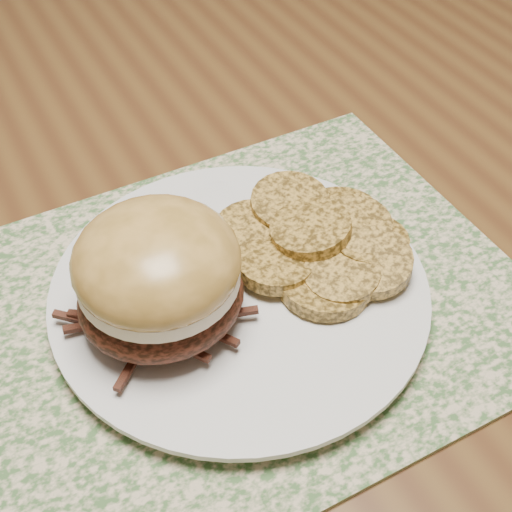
{
  "coord_description": "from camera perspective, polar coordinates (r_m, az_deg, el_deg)",
  "views": [
    {
      "loc": [
        -0.01,
        -0.44,
        1.16
      ],
      "look_at": [
        0.15,
        -0.13,
        0.79
      ],
      "focal_mm": 50.0,
      "sensor_mm": 36.0,
      "label": 1
    }
  ],
  "objects": [
    {
      "name": "pork_sandwich",
      "position": [
        0.47,
        -7.8,
        -1.58
      ],
      "size": [
        0.13,
        0.13,
        0.09
      ],
      "rotation": [
        0.0,
        0.0,
        0.19
      ],
      "color": "black",
      "rests_on": "dinner_plate"
    },
    {
      "name": "roasted_potatoes",
      "position": [
        0.54,
        5.31,
        1.13
      ],
      "size": [
        0.15,
        0.17,
        0.03
      ],
      "color": "#B18434",
      "rests_on": "dinner_plate"
    },
    {
      "name": "dining_table",
      "position": [
        0.66,
        -17.38,
        -4.53
      ],
      "size": [
        1.5,
        0.9,
        0.75
      ],
      "color": "brown",
      "rests_on": "ground"
    },
    {
      "name": "placemat",
      "position": [
        0.53,
        -2.95,
        -4.51
      ],
      "size": [
        0.45,
        0.33,
        0.0
      ],
      "primitive_type": "cube",
      "color": "#3F6333",
      "rests_on": "dining_table"
    },
    {
      "name": "dinner_plate",
      "position": [
        0.52,
        -1.32,
        -2.93
      ],
      "size": [
        0.26,
        0.26,
        0.02
      ],
      "primitive_type": "cylinder",
      "color": "silver",
      "rests_on": "placemat"
    }
  ]
}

